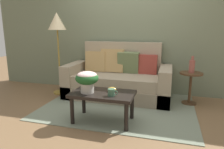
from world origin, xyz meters
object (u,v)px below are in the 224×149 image
object	(u,v)px
couch	(118,80)
floor_lamp	(57,27)
coffee_table	(103,97)
side_table	(191,82)
coffee_mug	(111,92)
table_vase	(192,66)
snack_bowl	(112,89)
potted_plant	(87,79)

from	to	relation	value
couch	floor_lamp	distance (m)	1.62
coffee_table	side_table	distance (m)	1.71
couch	coffee_mug	xyz separation A→B (m)	(0.23, -1.29, 0.15)
coffee_table	floor_lamp	bearing A→B (deg)	140.61
floor_lamp	coffee_mug	size ratio (longest dim) A/B	11.79
coffee_table	couch	bearing A→B (deg)	93.45
coffee_mug	table_vase	size ratio (longest dim) A/B	0.48
coffee_table	table_vase	bearing A→B (deg)	41.44
snack_bowl	floor_lamp	bearing A→B (deg)	145.26
coffee_mug	table_vase	world-z (taller)	table_vase
side_table	coffee_mug	distance (m)	1.67
side_table	floor_lamp	xyz separation A→B (m)	(-2.59, -0.06, 0.98)
coffee_table	table_vase	distance (m)	1.74
couch	side_table	world-z (taller)	couch
potted_plant	coffee_mug	distance (m)	0.41
floor_lamp	snack_bowl	distance (m)	1.95
coffee_table	table_vase	size ratio (longest dim) A/B	3.06
floor_lamp	coffee_mug	world-z (taller)	floor_lamp
coffee_table	snack_bowl	bearing A→B (deg)	35.93
coffee_table	side_table	bearing A→B (deg)	41.47
potted_plant	snack_bowl	distance (m)	0.40
floor_lamp	snack_bowl	world-z (taller)	floor_lamp
side_table	potted_plant	xyz separation A→B (m)	(-1.49, -1.20, 0.25)
coffee_table	side_table	xyz separation A→B (m)	(1.28, 1.13, 0.02)
couch	potted_plant	size ratio (longest dim) A/B	6.18
couch	snack_bowl	xyz separation A→B (m)	(0.19, -1.10, 0.14)
table_vase	coffee_mug	bearing A→B (deg)	-132.03
coffee_table	potted_plant	world-z (taller)	potted_plant
floor_lamp	table_vase	distance (m)	2.68
floor_lamp	snack_bowl	xyz separation A→B (m)	(1.43, -0.99, -0.90)
coffee_table	snack_bowl	size ratio (longest dim) A/B	7.30
coffee_mug	table_vase	distance (m)	1.68
couch	floor_lamp	size ratio (longest dim) A/B	1.23
floor_lamp	table_vase	world-z (taller)	floor_lamp
side_table	floor_lamp	size ratio (longest dim) A/B	0.35
potted_plant	table_vase	xyz separation A→B (m)	(1.49, 1.19, 0.05)
coffee_table	coffee_mug	bearing A→B (deg)	-34.14
table_vase	floor_lamp	bearing A→B (deg)	-178.77
coffee_table	potted_plant	bearing A→B (deg)	-162.94
couch	coffee_mug	size ratio (longest dim) A/B	14.46
coffee_mug	snack_bowl	bearing A→B (deg)	102.84
table_vase	coffee_table	bearing A→B (deg)	-138.56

